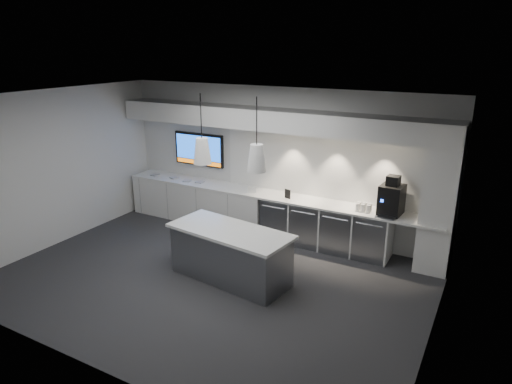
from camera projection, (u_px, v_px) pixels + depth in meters
The scene contains 28 objects.
floor at pixel (210, 280), 7.67m from camera, with size 7.00×7.00×0.00m, color #2A2A2C.
ceiling at pixel (203, 99), 6.75m from camera, with size 7.00×7.00×0.00m, color black.
wall_back at pixel (277, 161), 9.29m from camera, with size 7.00×7.00×0.00m, color silver.
wall_front at pixel (80, 257), 5.13m from camera, with size 7.00×7.00×0.00m, color silver.
wall_left at pixel (57, 168), 8.82m from camera, with size 7.00×7.00×0.00m, color silver.
wall_right at pixel (442, 238), 5.60m from camera, with size 7.00×7.00×0.00m, color silver.
back_counter at pixel (269, 195), 9.21m from camera, with size 6.80×0.65×0.04m, color white.
left_base_cabinets at pixel (199, 202), 10.16m from camera, with size 3.30×0.63×0.86m, color white.
fridge_unit_a at pixel (280, 218), 9.24m from camera, with size 0.60×0.61×0.85m, color gray.
fridge_unit_b at pixel (309, 223), 8.95m from camera, with size 0.60×0.61×0.85m, color gray.
fridge_unit_c at pixel (340, 229), 8.66m from camera, with size 0.60×0.61×0.85m, color gray.
fridge_unit_d at pixel (372, 236), 8.37m from camera, with size 0.60×0.61×0.85m, color gray.
backsplash at pixel (333, 167), 8.71m from camera, with size 4.60×0.03×1.30m, color white.
soffit at pixel (271, 119), 8.77m from camera, with size 6.90×0.60×0.40m, color white.
column at pixel (440, 199), 7.64m from camera, with size 0.55×0.55×2.60m, color white.
wall_tv at pixel (199, 149), 10.10m from camera, with size 1.25×0.07×0.72m.
island at pixel (230, 254), 7.59m from camera, with size 2.19×1.15×0.89m.
bin at pixel (183, 247), 8.45m from camera, with size 0.28×0.28×0.40m, color gray.
coffee_machine at pixel (392, 198), 8.03m from camera, with size 0.42×0.58×0.70m.
sign_black at pixel (288, 194), 8.91m from camera, with size 0.14×0.02×0.18m, color black.
sign_white at pixel (252, 190), 9.25m from camera, with size 0.18×0.02×0.14m, color white.
cup_cluster at pixel (364, 207), 8.22m from camera, with size 0.27×0.17×0.15m, color silver, non-canonical shape.
tray_a at pixel (155, 175), 10.50m from camera, with size 0.16×0.16×0.03m, color #A6A6A6.
tray_b at pixel (174, 178), 10.27m from camera, with size 0.16×0.16×0.03m, color #A6A6A6.
tray_c at pixel (187, 181), 10.05m from camera, with size 0.16×0.16×0.03m, color #A6A6A6.
tray_d at pixel (200, 182), 9.94m from camera, with size 0.16×0.16×0.03m, color #A6A6A6.
pendant_left at pixel (202, 151), 7.30m from camera, with size 0.29×0.29×1.12m.
pendant_right at pixel (257, 158), 6.84m from camera, with size 0.29×0.29×1.12m.
Camera 1 is at (3.98, -5.62, 3.77)m, focal length 32.00 mm.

